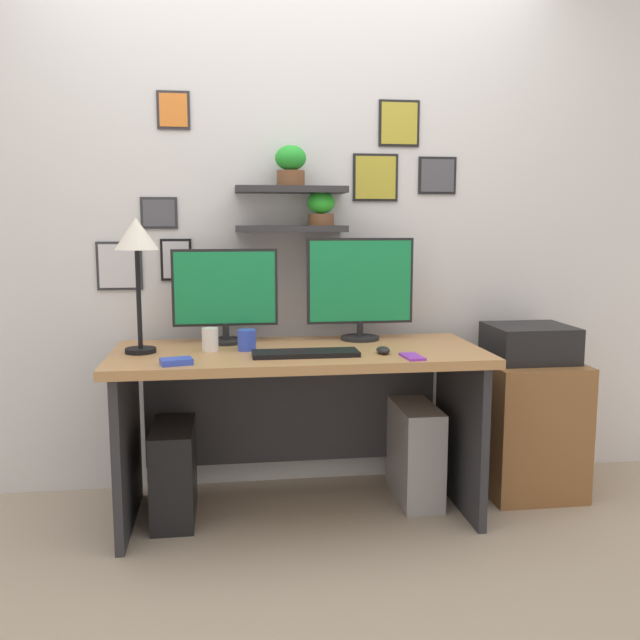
# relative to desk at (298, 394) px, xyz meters

# --- Properties ---
(ground_plane) EXTENTS (8.00, 8.00, 0.00)m
(ground_plane) POSITION_rel_desk_xyz_m (0.00, -0.05, -0.54)
(ground_plane) COLOR tan
(back_wall_assembly) EXTENTS (4.40, 0.24, 2.70)m
(back_wall_assembly) POSITION_rel_desk_xyz_m (0.00, 0.38, 0.81)
(back_wall_assembly) COLOR silver
(back_wall_assembly) RESTS_ON ground
(desk) EXTENTS (1.60, 0.68, 0.75)m
(desk) POSITION_rel_desk_xyz_m (0.00, 0.00, 0.00)
(desk) COLOR tan
(desk) RESTS_ON ground
(monitor_left) EXTENTS (0.48, 0.18, 0.43)m
(monitor_left) POSITION_rel_desk_xyz_m (-0.31, 0.16, 0.44)
(monitor_left) COLOR black
(monitor_left) RESTS_ON desk
(monitor_right) EXTENTS (0.50, 0.18, 0.48)m
(monitor_right) POSITION_rel_desk_xyz_m (0.31, 0.16, 0.46)
(monitor_right) COLOR black
(monitor_right) RESTS_ON desk
(keyboard) EXTENTS (0.44, 0.14, 0.02)m
(keyboard) POSITION_rel_desk_xyz_m (0.01, -0.20, 0.22)
(keyboard) COLOR black
(keyboard) RESTS_ON desk
(computer_mouse) EXTENTS (0.06, 0.09, 0.03)m
(computer_mouse) POSITION_rel_desk_xyz_m (0.34, -0.20, 0.23)
(computer_mouse) COLOR black
(computer_mouse) RESTS_ON desk
(desk_lamp) EXTENTS (0.18, 0.18, 0.57)m
(desk_lamp) POSITION_rel_desk_xyz_m (-0.67, -0.03, 0.67)
(desk_lamp) COLOR black
(desk_lamp) RESTS_ON desk
(cell_phone) EXTENTS (0.08, 0.15, 0.01)m
(cell_phone) POSITION_rel_desk_xyz_m (0.44, -0.30, 0.22)
(cell_phone) COLOR purple
(cell_phone) RESTS_ON desk
(coffee_mug) EXTENTS (0.08, 0.08, 0.09)m
(coffee_mug) POSITION_rel_desk_xyz_m (-0.22, -0.04, 0.26)
(coffee_mug) COLOR blue
(coffee_mug) RESTS_ON desk
(pen_cup) EXTENTS (0.07, 0.07, 0.10)m
(pen_cup) POSITION_rel_desk_xyz_m (-0.38, -0.04, 0.26)
(pen_cup) COLOR white
(pen_cup) RESTS_ON desk
(scissors_tray) EXTENTS (0.14, 0.11, 0.02)m
(scissors_tray) POSITION_rel_desk_xyz_m (-0.50, -0.30, 0.22)
(scissors_tray) COLOR blue
(scissors_tray) RESTS_ON desk
(drawer_cabinet) EXTENTS (0.44, 0.50, 0.64)m
(drawer_cabinet) POSITION_rel_desk_xyz_m (1.13, 0.09, -0.22)
(drawer_cabinet) COLOR brown
(drawer_cabinet) RESTS_ON ground
(printer) EXTENTS (0.38, 0.34, 0.17)m
(printer) POSITION_rel_desk_xyz_m (1.13, 0.09, 0.19)
(printer) COLOR black
(printer) RESTS_ON drawer_cabinet
(computer_tower_left) EXTENTS (0.18, 0.40, 0.42)m
(computer_tower_left) POSITION_rel_desk_xyz_m (-0.55, -0.02, -0.33)
(computer_tower_left) COLOR black
(computer_tower_left) RESTS_ON ground
(computer_tower_right) EXTENTS (0.18, 0.40, 0.45)m
(computer_tower_right) POSITION_rel_desk_xyz_m (0.56, 0.04, -0.31)
(computer_tower_right) COLOR #99999E
(computer_tower_right) RESTS_ON ground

